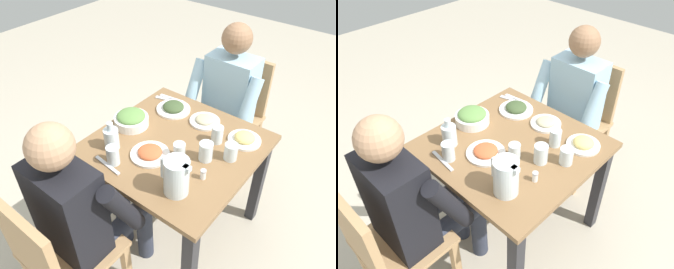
{
  "view_description": "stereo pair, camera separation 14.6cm",
  "coord_description": "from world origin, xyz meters",
  "views": [
    {
      "loc": [
        -0.84,
        1.13,
        1.9
      ],
      "look_at": [
        0.05,
        -0.0,
        0.74
      ],
      "focal_mm": 36.02,
      "sensor_mm": 36.0,
      "label": 1
    },
    {
      "loc": [
        -0.95,
        1.04,
        1.9
      ],
      "look_at": [
        0.05,
        -0.0,
        0.74
      ],
      "focal_mm": 36.02,
      "sensor_mm": 36.0,
      "label": 2
    }
  ],
  "objects": [
    {
      "name": "plate_rice_curry",
      "position": [
        0.05,
        0.16,
        0.72
      ],
      "size": [
        0.21,
        0.21,
        0.04
      ],
      "color": "white",
      "rests_on": "dining_table"
    },
    {
      "name": "water_glass_far_right",
      "position": [
        -0.19,
        0.0,
        0.76
      ],
      "size": [
        0.07,
        0.07,
        0.1
      ],
      "primitive_type": "cylinder",
      "color": "silver",
      "rests_on": "dining_table"
    },
    {
      "name": "water_glass_center",
      "position": [
        -0.17,
        -0.16,
        0.76
      ],
      "size": [
        0.06,
        0.06,
        0.1
      ],
      "primitive_type": "cylinder",
      "color": "silver",
      "rests_on": "dining_table"
    },
    {
      "name": "diner_far",
      "position": [
        0.09,
        0.57,
        0.65
      ],
      "size": [
        0.48,
        0.53,
        1.18
      ],
      "color": "black",
      "rests_on": "ground_plane"
    },
    {
      "name": "chair_near",
      "position": [
        0.04,
        -0.77,
        0.5
      ],
      "size": [
        0.4,
        0.4,
        0.88
      ],
      "color": "tan",
      "rests_on": "ground_plane"
    },
    {
      "name": "dining_table",
      "position": [
        0.0,
        0.0,
        0.58
      ],
      "size": [
        0.86,
        0.86,
        0.71
      ],
      "color": "olive",
      "rests_on": "ground_plane"
    },
    {
      "name": "chair_far",
      "position": [
        0.09,
        0.77,
        0.5
      ],
      "size": [
        0.4,
        0.4,
        0.88
      ],
      "color": "tan",
      "rests_on": "ground_plane"
    },
    {
      "name": "plate_beans",
      "position": [
        -0.02,
        -0.27,
        0.72
      ],
      "size": [
        0.18,
        0.18,
        0.04
      ],
      "color": "white",
      "rests_on": "dining_table"
    },
    {
      "name": "water_glass_near_left",
      "position": [
        0.16,
        0.31,
        0.76
      ],
      "size": [
        0.07,
        0.07,
        0.1
      ],
      "primitive_type": "cylinder",
      "color": "silver",
      "rests_on": "dining_table"
    },
    {
      "name": "salad_bowl",
      "position": [
        0.31,
        0.02,
        0.75
      ],
      "size": [
        0.2,
        0.2,
        0.09
      ],
      "color": "white",
      "rests_on": "dining_table"
    },
    {
      "name": "plate_fries",
      "position": [
        -0.28,
        -0.26,
        0.72
      ],
      "size": [
        0.18,
        0.18,
        0.05
      ],
      "color": "white",
      "rests_on": "dining_table"
    },
    {
      "name": "fork_near",
      "position": [
        0.31,
        -0.32,
        0.71
      ],
      "size": [
        0.17,
        0.07,
        0.01
      ],
      "primitive_type": "cube",
      "rotation": [
        0.0,
        0.0,
        0.27
      ],
      "color": "silver",
      "rests_on": "dining_table"
    },
    {
      "name": "ground_plane",
      "position": [
        0.0,
        0.0,
        0.0
      ],
      "size": [
        8.0,
        8.0,
        0.0
      ],
      "primitive_type": "plane",
      "color": "#B7AD99"
    },
    {
      "name": "fork_far",
      "position": [
        0.29,
        -0.35,
        0.71
      ],
      "size": [
        0.17,
        0.05,
        0.01
      ],
      "primitive_type": "cube",
      "rotation": [
        0.0,
        0.0,
        0.12
      ],
      "color": "silver",
      "rests_on": "dining_table"
    },
    {
      "name": "water_glass_near_right",
      "position": [
        -0.29,
        -0.08,
        0.75
      ],
      "size": [
        0.07,
        0.07,
        0.09
      ],
      "primitive_type": "cylinder",
      "color": "silver",
      "rests_on": "dining_table"
    },
    {
      "name": "diner_near",
      "position": [
        0.04,
        -0.57,
        0.65
      ],
      "size": [
        0.48,
        0.53,
        1.18
      ],
      "color": "#9EC6E0",
      "rests_on": "ground_plane"
    },
    {
      "name": "salt_shaker",
      "position": [
        -0.26,
        0.12,
        0.73
      ],
      "size": [
        0.03,
        0.03,
        0.05
      ],
      "color": "white",
      "rests_on": "dining_table"
    },
    {
      "name": "oil_carafe",
      "position": [
        0.25,
        0.23,
        0.76
      ],
      "size": [
        0.08,
        0.08,
        0.16
      ],
      "color": "silver",
      "rests_on": "dining_table"
    },
    {
      "name": "knife_near",
      "position": [
        0.17,
        0.35,
        0.71
      ],
      "size": [
        0.19,
        0.04,
        0.01
      ],
      "primitive_type": "cube",
      "rotation": [
        0.0,
        0.0,
        -0.11
      ],
      "color": "silver",
      "rests_on": "dining_table"
    },
    {
      "name": "plate_dolmas",
      "position": [
        0.21,
        -0.25,
        0.72
      ],
      "size": [
        0.21,
        0.21,
        0.05
      ],
      "color": "white",
      "rests_on": "dining_table"
    },
    {
      "name": "water_glass_far_left",
      "position": [
        -0.08,
        0.07,
        0.75
      ],
      "size": [
        0.06,
        0.06,
        0.09
      ],
      "primitive_type": "cylinder",
      "color": "silver",
      "rests_on": "dining_table"
    },
    {
      "name": "water_pitcher",
      "position": [
        -0.21,
        0.27,
        0.8
      ],
      "size": [
        0.16,
        0.12,
        0.19
      ],
      "color": "silver",
      "rests_on": "dining_table"
    }
  ]
}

